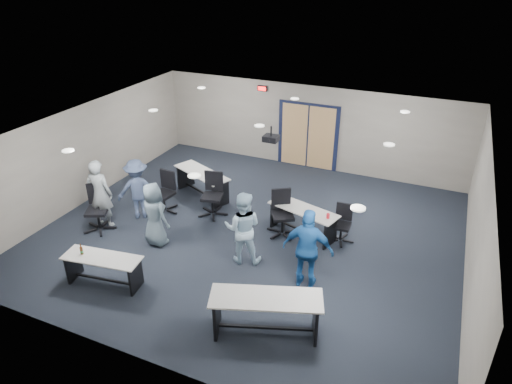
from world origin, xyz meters
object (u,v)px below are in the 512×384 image
at_px(table_front_right, 266,309).
at_px(chair_back_c, 283,214).
at_px(person_lightblue, 243,228).
at_px(chair_back_b, 212,195).
at_px(table_front_left, 103,265).
at_px(chair_back_d, 342,224).
at_px(chair_back_a, 163,193).
at_px(table_back_left, 202,180).
at_px(table_back_right, 303,217).
at_px(chair_loose_left, 97,209).
at_px(person_plaid, 154,214).
at_px(person_gray, 100,194).
at_px(person_navy, 308,249).
at_px(person_back, 138,189).

bearing_deg(table_front_right, chair_back_c, 85.99).
bearing_deg(person_lightblue, chair_back_b, -60.03).
relative_size(table_front_left, chair_back_b, 1.46).
bearing_deg(chair_back_d, table_front_right, -99.86).
height_order(chair_back_a, chair_back_b, chair_back_b).
bearing_deg(table_back_left, chair_back_a, -89.40).
distance_m(table_front_left, chair_back_d, 5.52).
distance_m(table_back_right, chair_loose_left, 5.17).
height_order(chair_back_b, person_lightblue, person_lightblue).
relative_size(table_back_right, chair_back_c, 1.62).
xyz_separation_m(table_front_right, chair_back_a, (-4.28, 3.07, 0.01)).
bearing_deg(chair_back_a, table_back_left, 73.32).
relative_size(table_front_left, person_plaid, 1.08).
bearing_deg(person_gray, chair_back_b, -154.45).
relative_size(table_front_right, person_lightblue, 1.23).
distance_m(chair_back_b, chair_loose_left, 2.92).
distance_m(table_front_right, table_back_left, 5.69).
bearing_deg(person_navy, person_lightblue, -13.80).
bearing_deg(chair_back_a, person_navy, -11.37).
bearing_deg(chair_back_b, chair_back_d, -11.52).
distance_m(table_back_left, person_back, 1.95).
xyz_separation_m(table_back_right, chair_back_b, (-2.53, -0.05, 0.09)).
distance_m(chair_back_b, person_navy, 3.72).
distance_m(table_front_left, person_gray, 2.53).
xyz_separation_m(person_gray, person_back, (0.58, 0.75, -0.10)).
relative_size(table_front_left, person_navy, 0.95).
bearing_deg(person_navy, person_gray, -6.27).
height_order(table_back_right, chair_back_c, chair_back_c).
distance_m(person_gray, person_lightblue, 3.95).
distance_m(chair_back_c, person_back, 3.86).
distance_m(table_front_right, chair_back_c, 3.41).
height_order(chair_back_c, person_gray, person_gray).
bearing_deg(person_plaid, chair_back_b, -93.23).
bearing_deg(person_back, table_front_left, 74.97).
relative_size(chair_back_c, person_lightblue, 0.67).
xyz_separation_m(table_front_left, chair_back_b, (0.70, 3.49, 0.12)).
bearing_deg(table_front_left, chair_back_a, 92.34).
xyz_separation_m(table_back_left, person_plaid, (0.20, -2.59, 0.27)).
xyz_separation_m(chair_back_b, person_plaid, (-0.58, -1.75, 0.21)).
bearing_deg(chair_back_c, person_navy, -87.06).
distance_m(chair_back_c, person_navy, 2.06).
xyz_separation_m(table_front_right, chair_back_d, (0.50, 3.56, -0.08)).
relative_size(table_back_left, chair_back_a, 1.73).
bearing_deg(table_front_left, chair_back_b, 70.18).
relative_size(chair_back_c, person_gray, 0.63).
relative_size(chair_loose_left, person_gray, 0.65).
xyz_separation_m(chair_back_c, person_plaid, (-2.64, -1.59, 0.22)).
bearing_deg(person_plaid, person_back, -22.89).
xyz_separation_m(chair_back_a, chair_loose_left, (-0.99, -1.46, 0.02)).
bearing_deg(chair_back_a, table_back_right, 12.55).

